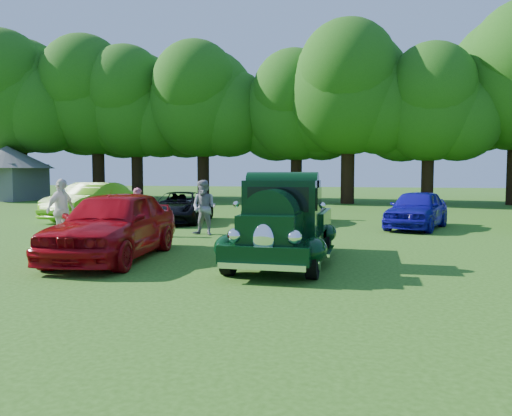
% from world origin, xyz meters
% --- Properties ---
extents(ground, '(120.00, 120.00, 0.00)m').
position_xyz_m(ground, '(0.00, 0.00, 0.00)').
color(ground, '#285113').
rests_on(ground, ground).
extents(hero_pickup, '(2.17, 4.67, 1.82)m').
position_xyz_m(hero_pickup, '(1.67, 0.88, 0.79)').
color(hero_pickup, black).
rests_on(hero_pickup, ground).
extents(red_convertible, '(2.37, 4.85, 1.59)m').
position_xyz_m(red_convertible, '(-2.25, 0.48, 0.80)').
color(red_convertible, '#9A060E').
rests_on(red_convertible, ground).
extents(back_car_lime, '(1.87, 4.82, 1.56)m').
position_xyz_m(back_car_lime, '(-8.06, 9.01, 0.78)').
color(back_car_lime, '#65BB18').
rests_on(back_car_lime, ground).
extents(back_car_black, '(2.54, 4.61, 1.22)m').
position_xyz_m(back_car_black, '(-3.94, 8.74, 0.61)').
color(back_car_black, black).
rests_on(back_car_black, ground).
extents(back_car_orange, '(2.11, 4.44, 1.25)m').
position_xyz_m(back_car_orange, '(0.52, 9.16, 0.62)').
color(back_car_orange, '#D24007').
rests_on(back_car_orange, ground).
extents(back_car_blue, '(2.76, 4.35, 1.38)m').
position_xyz_m(back_car_blue, '(5.10, 8.61, 0.69)').
color(back_car_blue, '#110D91').
rests_on(back_car_blue, ground).
extents(spectator_pink, '(0.66, 0.59, 1.52)m').
position_xyz_m(spectator_pink, '(-3.59, 4.43, 0.76)').
color(spectator_pink, '#C9526F').
rests_on(spectator_pink, ground).
extents(spectator_grey, '(0.97, 0.82, 1.76)m').
position_xyz_m(spectator_grey, '(-1.66, 5.14, 0.88)').
color(spectator_grey, gray).
rests_on(spectator_grey, ground).
extents(spectator_white, '(0.58, 1.11, 1.82)m').
position_xyz_m(spectator_white, '(-5.07, 2.61, 0.91)').
color(spectator_white, silver).
rests_on(spectator_white, ground).
extents(gazebo, '(6.40, 6.40, 3.90)m').
position_xyz_m(gazebo, '(-22.00, 21.00, 2.40)').
color(gazebo, '#5B5C61').
rests_on(gazebo, ground).
extents(tree_line, '(63.31, 10.57, 12.29)m').
position_xyz_m(tree_line, '(-0.33, 23.79, 7.20)').
color(tree_line, black).
rests_on(tree_line, ground).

